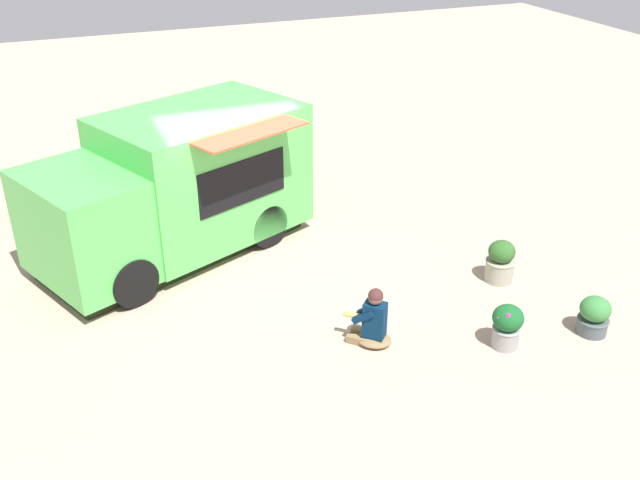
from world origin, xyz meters
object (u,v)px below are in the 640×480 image
object	(u,v)px
planter_flowering_far	(507,325)
person_customer	(372,322)
planter_flowering_side	(594,316)
planter_flowering_near	(501,261)
food_truck	(176,190)

from	to	relation	value
planter_flowering_far	person_customer	bearing A→B (deg)	-114.22
person_customer	planter_flowering_far	size ratio (longest dim) A/B	1.35
planter_flowering_far	planter_flowering_side	xyz separation A→B (m)	(0.19, 1.39, -0.06)
planter_flowering_near	planter_flowering_far	world-z (taller)	planter_flowering_near
food_truck	planter_flowering_side	bearing A→B (deg)	46.58
food_truck	person_customer	world-z (taller)	food_truck
person_customer	planter_flowering_side	bearing A→B (deg)	72.76
food_truck	planter_flowering_near	xyz separation A→B (m)	(3.04, 4.69, -0.80)
planter_flowering_near	planter_flowering_side	distance (m)	1.84
person_customer	planter_flowering_far	world-z (taller)	person_customer
person_customer	planter_flowering_near	world-z (taller)	person_customer
planter_flowering_far	food_truck	bearing A→B (deg)	-141.36
planter_flowering_near	planter_flowering_far	xyz separation A→B (m)	(1.60, -0.98, 0.00)
planter_flowering_far	planter_flowering_side	world-z (taller)	planter_flowering_far
person_customer	planter_flowering_far	bearing A→B (deg)	65.78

